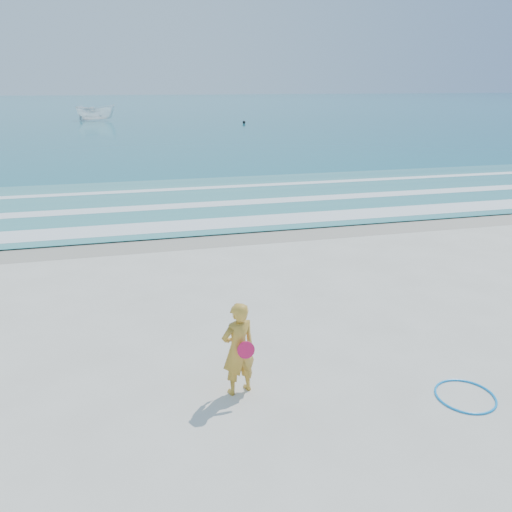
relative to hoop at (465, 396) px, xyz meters
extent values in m
plane|color=silver|center=(-2.79, 0.54, -0.02)|extent=(400.00, 400.00, 0.00)
cube|color=#B2A893|center=(-2.79, 9.54, -0.01)|extent=(400.00, 2.40, 0.00)
cube|color=#19727F|center=(-2.79, 105.54, 0.00)|extent=(400.00, 190.00, 0.04)
cube|color=#59B7AD|center=(-2.79, 14.54, 0.03)|extent=(400.00, 10.00, 0.01)
cube|color=white|center=(-2.79, 10.84, 0.04)|extent=(400.00, 1.40, 0.01)
cube|color=white|center=(-2.79, 13.74, 0.04)|extent=(400.00, 0.90, 0.01)
cube|color=white|center=(-2.79, 17.04, 0.04)|extent=(400.00, 0.60, 0.01)
torus|color=#0C90E9|center=(0.00, 0.00, 0.00)|extent=(1.04, 1.04, 0.03)
imported|color=white|center=(-8.55, 62.78, 1.02)|extent=(5.49, 3.54, 1.99)
sphere|color=black|center=(8.58, 53.50, 0.20)|extent=(0.35, 0.35, 0.35)
imported|color=gold|center=(-3.42, 1.01, 0.76)|extent=(0.65, 0.52, 1.55)
cylinder|color=#DB134C|center=(-3.34, 0.83, 0.82)|extent=(0.27, 0.08, 0.27)
camera|label=1|loc=(-4.81, -5.66, 4.66)|focal=35.00mm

